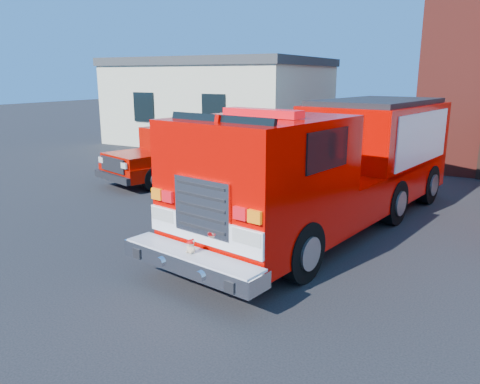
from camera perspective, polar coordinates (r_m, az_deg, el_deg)
The scene contains 4 objects.
ground at distance 10.43m, azimuth 3.22°, elevation -5.54°, with size 100.00×100.00×0.00m, color black.
side_building at distance 25.59m, azimuth -2.20°, elevation 11.14°, with size 10.20×8.20×4.35m.
fire_engine at distance 11.10m, azimuth 11.47°, elevation 3.46°, with size 4.21×9.75×2.91m.
pickup_truck at distance 16.30m, azimuth -7.05°, elevation 4.59°, with size 3.49×5.80×1.79m.
Camera 1 is at (4.26, -8.86, 3.49)m, focal length 35.00 mm.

